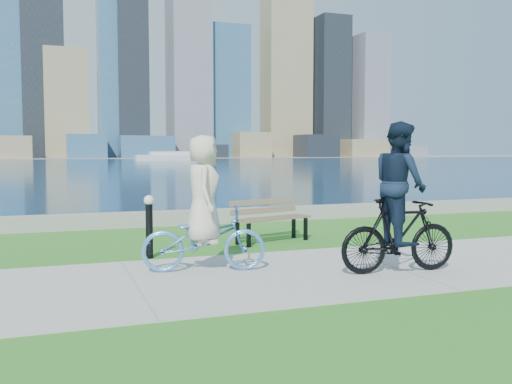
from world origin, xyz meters
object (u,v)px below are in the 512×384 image
Objects in this scene: cyclist_man at (399,210)px; park_bench at (270,216)px; bollard_lamp at (149,222)px; cyclist_woman at (204,221)px.

park_bench is at bearing 16.93° from cyclist_man.
cyclist_man is (3.34, -2.52, 0.35)m from bollard_lamp.
bollard_lamp is at bearing -177.09° from park_bench.
cyclist_man is at bearing -99.28° from cyclist_woman.
cyclist_man reaches higher than park_bench.
cyclist_woman is 2.96m from cyclist_man.
bollard_lamp is 4.20m from cyclist_man.
cyclist_woman is at bearing 73.03° from cyclist_man.
cyclist_woman reaches higher than park_bench.
park_bench is 0.85× the size of cyclist_woman.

